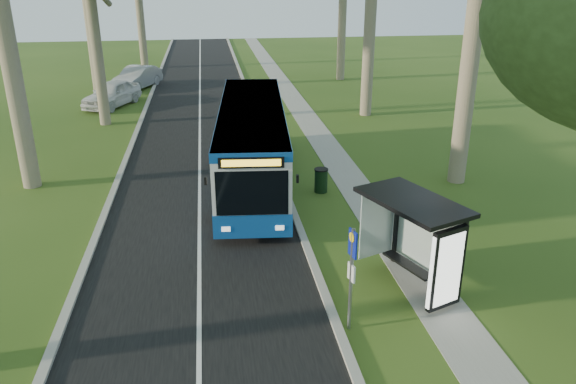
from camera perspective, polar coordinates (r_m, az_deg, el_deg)
name	(u,v)px	position (r m, az deg, el deg)	size (l,w,h in m)	color
ground	(311,259)	(17.94, 2.31, -6.80)	(120.00, 120.00, 0.00)	#2E4B17
road	(200,163)	(26.88, -8.96, 2.93)	(7.00, 100.00, 0.02)	black
kerb_east	(273,159)	(27.03, -1.53, 3.41)	(0.25, 100.00, 0.12)	#9E9B93
kerb_west	(124,165)	(27.16, -16.37, 2.61)	(0.25, 100.00, 0.12)	#9E9B93
centre_line	(200,163)	(26.88, -8.96, 2.96)	(0.12, 100.00, 0.01)	white
footpath	(334,157)	(27.53, 4.70, 3.59)	(1.50, 100.00, 0.02)	gray
bus	(252,144)	(23.71, -3.64, 4.89)	(3.65, 12.58, 3.29)	silver
bus_stop_sign	(352,269)	(13.95, 6.47, -7.75)	(0.13, 0.40, 2.83)	gray
bus_shelter	(422,233)	(15.63, 13.44, -4.05)	(2.77, 3.59, 2.73)	black
litter_bin	(321,180)	(23.00, 3.37, 1.21)	(0.57, 0.57, 1.00)	black
car_white	(112,94)	(39.45, -17.47, 9.51)	(1.99, 4.95, 1.69)	silver
car_silver	(137,78)	(44.97, -15.07, 11.15)	(1.75, 5.02, 1.65)	#9FA1A6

